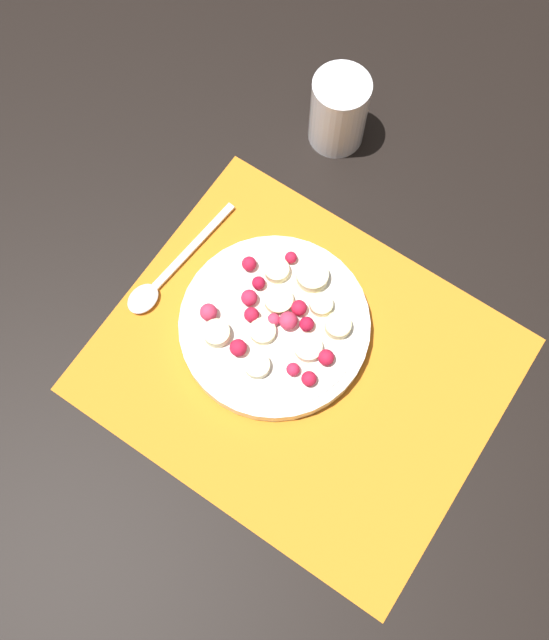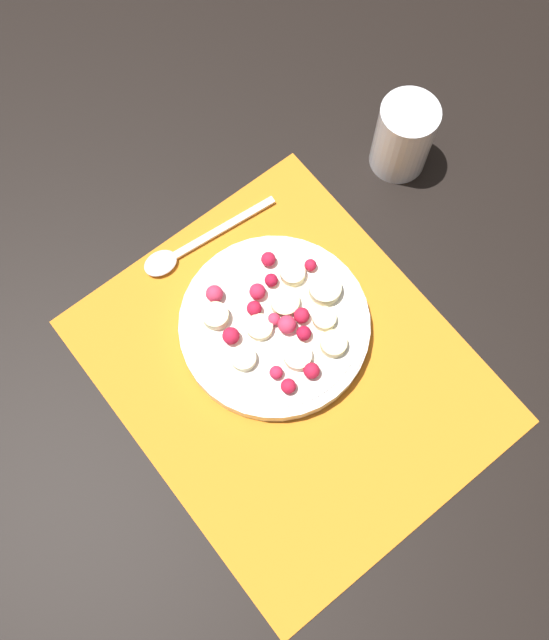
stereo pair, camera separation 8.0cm
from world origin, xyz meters
The scene contains 5 objects.
ground_plane centered at (0.00, 0.00, 0.00)m, with size 3.00×3.00×0.00m, color black.
placemat centered at (0.00, 0.00, 0.00)m, with size 0.44×0.37×0.01m.
fruit_bowl centered at (-0.05, 0.02, 0.02)m, with size 0.22×0.22×0.05m.
spoon centered at (-0.20, -0.01, 0.01)m, with size 0.04×0.18×0.01m.
drinking_glass centered at (-0.13, 0.28, 0.05)m, with size 0.07×0.07×0.10m.
Camera 1 is at (0.10, -0.20, 0.80)m, focal length 40.00 mm.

